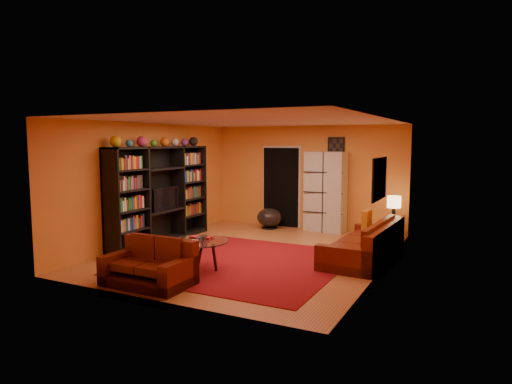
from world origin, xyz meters
The scene contains 20 objects.
floor centered at (0.00, 0.00, 0.00)m, with size 6.00×6.00×0.00m, color #9C5A30.
ceiling centered at (0.00, 0.00, 2.60)m, with size 6.00×6.00×0.00m, color white.
wall_back centered at (0.00, 3.00, 1.30)m, with size 6.00×6.00×0.00m, color orange.
wall_front centered at (0.00, -3.00, 1.30)m, with size 6.00×6.00×0.00m, color orange.
wall_left centered at (-2.50, 0.00, 1.30)m, with size 6.00×6.00×0.00m, color orange.
wall_right centered at (2.50, 0.00, 1.30)m, with size 6.00×6.00×0.00m, color orange.
rug centered at (0.10, -0.70, 0.01)m, with size 3.60×3.60×0.01m, color #620B11.
doorway centered at (-0.70, 2.96, 1.02)m, with size 0.95×0.10×2.04m, color black.
wall_art_right centered at (2.48, -0.30, 1.60)m, with size 0.03×1.00×0.70m, color black.
wall_art_back centered at (0.75, 2.98, 2.05)m, with size 0.42×0.03×0.52m, color black.
entertainment_unit centered at (-2.27, 0.00, 1.05)m, with size 0.45×3.00×2.10m, color black.
tv centered at (-2.23, 0.02, 0.97)m, with size 0.11×0.87×0.50m, color black.
sofa centered at (2.14, 0.52, 0.28)m, with size 1.11×2.47×0.85m.
loveseat centered at (-0.54, -2.42, 0.29)m, with size 1.34×0.81×0.85m.
throw_pillow centered at (1.95, 1.18, 0.63)m, with size 0.12×0.42×0.42m, color orange.
coffee_table centered at (-0.32, -1.43, 0.46)m, with size 1.01×1.01×0.50m.
storage_cabinet centered at (0.56, 2.80, 0.98)m, with size 0.98×0.44×1.96m, color beige.
bowl_chair centered at (-0.82, 2.50, 0.28)m, with size 0.63×0.63×0.52m.
side_table centered at (2.25, 2.47, 0.25)m, with size 0.40×0.40×0.50m, color black.
table_lamp centered at (2.25, 2.47, 0.86)m, with size 0.30×0.30×0.50m.
Camera 1 is at (4.02, -7.87, 2.22)m, focal length 32.00 mm.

